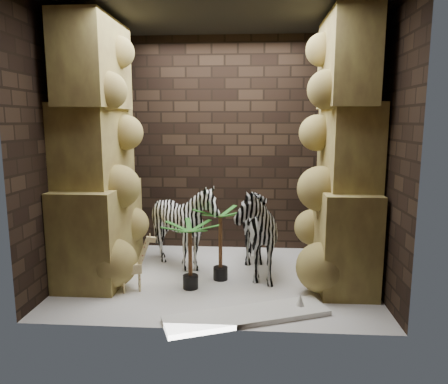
# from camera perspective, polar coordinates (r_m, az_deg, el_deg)

# --- Properties ---
(floor) EXTENTS (3.50, 3.50, 0.00)m
(floor) POSITION_cam_1_polar(r_m,az_deg,el_deg) (5.07, -0.88, -11.60)
(floor) COLOR silver
(floor) RESTS_ON ground
(ceiling) EXTENTS (3.50, 3.50, 0.00)m
(ceiling) POSITION_cam_1_polar(r_m,az_deg,el_deg) (4.87, -0.98, 23.47)
(ceiling) COLOR black
(ceiling) RESTS_ON ground
(wall_back) EXTENTS (3.50, 0.00, 3.50)m
(wall_back) POSITION_cam_1_polar(r_m,az_deg,el_deg) (5.98, 0.08, 6.40)
(wall_back) COLOR black
(wall_back) RESTS_ON ground
(wall_front) EXTENTS (3.50, 0.00, 3.50)m
(wall_front) POSITION_cam_1_polar(r_m,az_deg,el_deg) (3.50, -2.65, 4.14)
(wall_front) COLOR black
(wall_front) RESTS_ON ground
(wall_left) EXTENTS (0.00, 3.00, 3.00)m
(wall_left) POSITION_cam_1_polar(r_m,az_deg,el_deg) (5.19, -20.66, 5.30)
(wall_left) COLOR black
(wall_left) RESTS_ON ground
(wall_right) EXTENTS (0.00, 3.00, 3.00)m
(wall_right) POSITION_cam_1_polar(r_m,az_deg,el_deg) (4.91, 19.96, 5.14)
(wall_right) COLOR black
(wall_right) RESTS_ON ground
(rock_pillar_left) EXTENTS (0.68, 1.30, 3.00)m
(rock_pillar_left) POSITION_cam_1_polar(r_m,az_deg,el_deg) (5.05, -17.03, 5.40)
(rock_pillar_left) COLOR tan
(rock_pillar_left) RESTS_ON floor
(rock_pillar_right) EXTENTS (0.58, 1.25, 3.00)m
(rock_pillar_right) POSITION_cam_1_polar(r_m,az_deg,el_deg) (4.83, 16.18, 5.27)
(rock_pillar_right) COLOR tan
(rock_pillar_right) RESTS_ON floor
(zebra_right) EXTENTS (0.83, 1.23, 1.33)m
(zebra_right) POSITION_cam_1_polar(r_m,az_deg,el_deg) (5.01, 3.53, -3.91)
(zebra_right) COLOR white
(zebra_right) RESTS_ON floor
(zebra_left) EXTENTS (0.99, 1.18, 1.00)m
(zebra_left) POSITION_cam_1_polar(r_m,az_deg,el_deg) (5.26, -5.45, -5.11)
(zebra_left) COLOR white
(zebra_left) RESTS_ON floor
(giraffe_toy) EXTENTS (0.35, 0.21, 0.65)m
(giraffe_toy) POSITION_cam_1_polar(r_m,az_deg,el_deg) (4.70, -12.54, -9.36)
(giraffe_toy) COLOR #E5D08A
(giraffe_toy) RESTS_ON floor
(palm_front) EXTENTS (0.36, 0.36, 0.86)m
(palm_front) POSITION_cam_1_polar(r_m,az_deg,el_deg) (4.89, -0.49, -7.08)
(palm_front) COLOR #195B11
(palm_front) RESTS_ON floor
(palm_back) EXTENTS (0.36, 0.36, 0.75)m
(palm_back) POSITION_cam_1_polar(r_m,az_deg,el_deg) (4.66, -4.62, -8.62)
(palm_back) COLOR #195B11
(palm_back) RESTS_ON floor
(surfboard) EXTENTS (1.61, 0.93, 0.05)m
(surfboard) POSITION_cam_1_polar(r_m,az_deg,el_deg) (4.12, 3.18, -16.44)
(surfboard) COLOR white
(surfboard) RESTS_ON floor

